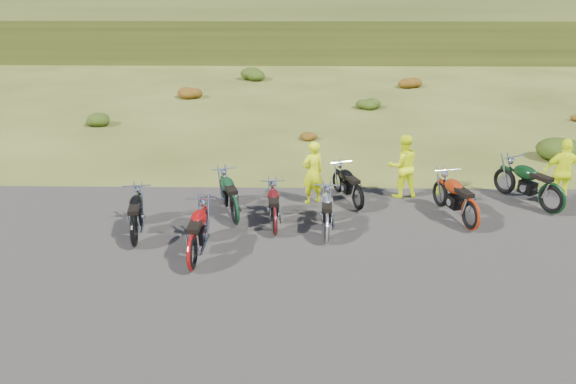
{
  "coord_description": "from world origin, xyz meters",
  "views": [
    {
      "loc": [
        -0.76,
        -11.33,
        5.87
      ],
      "look_at": [
        -0.97,
        1.39,
        0.91
      ],
      "focal_mm": 35.0,
      "sensor_mm": 36.0,
      "label": 1
    }
  ],
  "objects_px": {
    "motorcycle_0": "(136,247)",
    "motorcycle_7": "(549,214)",
    "motorcycle_3": "(326,243)",
    "person_middle": "(313,174)"
  },
  "relations": [
    {
      "from": "motorcycle_3",
      "to": "motorcycle_7",
      "type": "bearing_deg",
      "value": -71.12
    },
    {
      "from": "motorcycle_3",
      "to": "motorcycle_7",
      "type": "xyz_separation_m",
      "value": [
        5.9,
        1.77,
        0.0
      ]
    },
    {
      "from": "motorcycle_7",
      "to": "person_middle",
      "type": "height_order",
      "value": "person_middle"
    },
    {
      "from": "motorcycle_7",
      "to": "person_middle",
      "type": "bearing_deg",
      "value": 55.4
    },
    {
      "from": "motorcycle_0",
      "to": "motorcycle_3",
      "type": "relative_size",
      "value": 1.05
    },
    {
      "from": "motorcycle_0",
      "to": "person_middle",
      "type": "distance_m",
      "value": 5.02
    },
    {
      "from": "motorcycle_7",
      "to": "motorcycle_0",
      "type": "bearing_deg",
      "value": 72.74
    },
    {
      "from": "motorcycle_3",
      "to": "person_middle",
      "type": "xyz_separation_m",
      "value": [
        -0.28,
        2.42,
        0.86
      ]
    },
    {
      "from": "motorcycle_0",
      "to": "person_middle",
      "type": "height_order",
      "value": "person_middle"
    },
    {
      "from": "motorcycle_0",
      "to": "motorcycle_7",
      "type": "height_order",
      "value": "motorcycle_7"
    }
  ]
}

